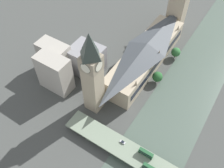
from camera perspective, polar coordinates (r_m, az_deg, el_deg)
ground_plane at (r=230.91m, az=10.02°, el=1.71°), size 600.00×600.00×0.00m
river_water at (r=226.44m, az=16.82°, el=-1.42°), size 48.39×360.00×0.30m
parliament_hall at (r=230.93m, az=7.75°, el=6.74°), size 26.79×108.48×26.14m
clock_tower at (r=176.94m, az=-4.58°, el=2.53°), size 13.41×13.41×75.21m
victoria_tower at (r=272.28m, az=14.90°, el=16.95°), size 16.42×16.42×59.32m
road_bridge at (r=180.85m, az=7.63°, el=-17.20°), size 128.77×15.98×5.53m
double_decker_bus_rear at (r=179.29m, az=7.77°, el=-15.38°), size 10.61×2.60×4.86m
car_southbound_lead at (r=183.72m, az=2.43°, el=-13.11°), size 4.09×1.86×1.31m
city_block_west at (r=225.04m, az=-5.80°, el=5.51°), size 27.59×24.66×25.67m
city_block_center at (r=212.74m, az=-12.98°, el=2.44°), size 28.02×15.16×33.77m
city_block_east at (r=228.91m, az=-12.96°, el=5.92°), size 28.12×15.42×29.73m
tree_embankment_near at (r=247.71m, az=14.38°, el=7.07°), size 8.83×8.83×11.20m
tree_embankment_mid at (r=221.70m, az=10.34°, el=1.64°), size 9.11×9.11×11.35m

